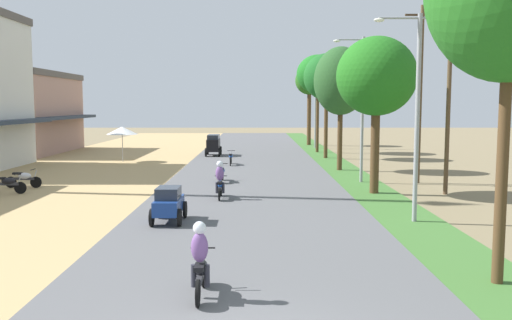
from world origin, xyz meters
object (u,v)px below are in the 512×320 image
object	(u,v)px
median_tree_fourth	(326,77)
median_tree_fifth	(318,74)
streetlamp_near	(417,102)
streetlamp_far	(315,102)
streetlamp_mid	(362,99)
median_tree_second	(376,77)
motorbike_ahead_fifth	(230,158)
utility_pole_near	(420,92)
motorbike_ahead_second	(200,262)
car_hatchback_blue	(168,203)
motorbike_ahead_third	(220,181)
parked_motorbike_second	(7,183)
car_van_black	(213,144)
median_tree_third	(340,81)
motorbike_ahead_fourth	(222,173)
median_tree_sixth	(309,82)
vendor_umbrella	(122,131)
parked_motorbike_third	(23,178)
utility_pole_far	(449,90)

from	to	relation	value
median_tree_fourth	median_tree_fifth	xyz separation A→B (m)	(-0.07, 5.17, 0.50)
streetlamp_near	streetlamp_far	bearing A→B (deg)	90.00
streetlamp_mid	median_tree_second	bearing A→B (deg)	-91.44
median_tree_second	streetlamp_mid	world-z (taller)	streetlamp_mid
streetlamp_far	motorbike_ahead_fifth	distance (m)	16.71
utility_pole_near	median_tree_fourth	bearing A→B (deg)	103.93
motorbike_ahead_second	car_hatchback_blue	bearing A→B (deg)	104.05
streetlamp_far	motorbike_ahead_third	distance (m)	28.99
parked_motorbike_second	car_van_black	distance (m)	20.32
median_tree_third	streetlamp_mid	distance (m)	5.45
car_van_black	motorbike_ahead_fourth	size ratio (longest dim) A/B	1.34
median_tree_third	motorbike_ahead_second	xyz separation A→B (m)	(-6.42, -22.73, -4.73)
median_tree_sixth	motorbike_ahead_second	world-z (taller)	median_tree_sixth
vendor_umbrella	utility_pole_near	size ratio (longest dim) A/B	0.27
motorbike_ahead_fourth	median_tree_third	bearing A→B (deg)	37.42
motorbike_ahead_third	median_tree_fifth	bearing A→B (deg)	73.70
median_tree_fifth	motorbike_ahead_fourth	distance (m)	20.53
motorbike_ahead_second	motorbike_ahead_fourth	size ratio (longest dim) A/B	1.00
utility_pole_near	car_van_black	world-z (taller)	utility_pole_near
median_tree_third	motorbike_ahead_fourth	bearing A→B (deg)	-142.58
median_tree_third	median_tree_sixth	size ratio (longest dim) A/B	0.96
motorbike_ahead_fourth	motorbike_ahead_fifth	world-z (taller)	same
parked_motorbike_second	utility_pole_near	bearing A→B (deg)	10.92
median_tree_sixth	motorbike_ahead_third	world-z (taller)	median_tree_sixth
median_tree_second	streetlamp_far	bearing A→B (deg)	89.80
median_tree_second	median_tree_third	size ratio (longest dim) A/B	0.94
parked_motorbike_second	car_van_black	size ratio (longest dim) A/B	0.75
parked_motorbike_third	parked_motorbike_second	bearing A→B (deg)	-89.88
car_van_black	motorbike_ahead_fifth	size ratio (longest dim) A/B	1.34
median_tree_fourth	median_tree_fifth	bearing A→B (deg)	90.77
median_tree_second	motorbike_ahead_fifth	bearing A→B (deg)	121.59
vendor_umbrella	streetlamp_far	xyz separation A→B (m)	(15.14, 12.49, 2.07)
parked_motorbike_second	motorbike_ahead_second	distance (m)	16.99
median_tree_fifth	utility_pole_near	bearing A→B (deg)	-79.71
streetlamp_mid	utility_pole_far	size ratio (longest dim) A/B	0.82
parked_motorbike_second	median_tree_sixth	bearing A→B (deg)	61.10
car_van_black	motorbike_ahead_fifth	bearing A→B (deg)	-75.75
vendor_umbrella	motorbike_ahead_third	xyz separation A→B (m)	(7.99, -15.38, -1.45)
median_tree_third	car_hatchback_blue	size ratio (longest dim) A/B	3.82
vendor_umbrella	utility_pole_far	xyz separation A→B (m)	(18.37, -13.77, 2.53)
streetlamp_near	utility_pole_near	world-z (taller)	utility_pole_near
vendor_umbrella	streetlamp_far	size ratio (longest dim) A/B	0.34
median_tree_third	median_tree_sixth	bearing A→B (deg)	89.65
median_tree_third	median_tree_fifth	xyz separation A→B (m)	(0.04, 12.88, 1.13)
parked_motorbike_second	parked_motorbike_third	xyz separation A→B (m)	(-0.00, 1.80, 0.00)
motorbike_ahead_second	motorbike_ahead_fourth	xyz separation A→B (m)	(-0.62, 17.34, -0.28)
motorbike_ahead_fourth	median_tree_fifth	bearing A→B (deg)	68.80
median_tree_fourth	motorbike_ahead_fifth	world-z (taller)	median_tree_fourth
median_tree_third	car_hatchback_blue	world-z (taller)	median_tree_third
median_tree_sixth	streetlamp_near	xyz separation A→B (m)	(0.21, -36.37, -2.19)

